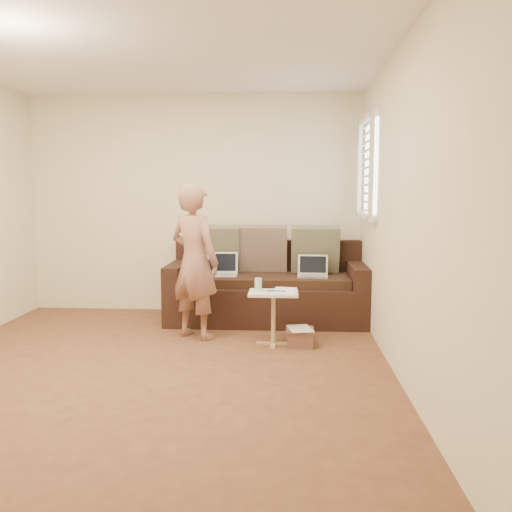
% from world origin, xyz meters
% --- Properties ---
extents(floor, '(4.50, 4.50, 0.00)m').
position_xyz_m(floor, '(0.00, 0.00, 0.00)').
color(floor, '#573120').
rests_on(floor, ground).
extents(ceiling, '(4.50, 4.50, 0.00)m').
position_xyz_m(ceiling, '(0.00, 0.00, 2.60)').
color(ceiling, white).
rests_on(ceiling, wall_back).
extents(wall_back, '(4.00, 0.00, 4.00)m').
position_xyz_m(wall_back, '(0.00, 2.25, 1.30)').
color(wall_back, beige).
rests_on(wall_back, ground).
extents(wall_right, '(0.00, 4.50, 4.50)m').
position_xyz_m(wall_right, '(2.00, 0.00, 1.30)').
color(wall_right, beige).
rests_on(wall_right, ground).
extents(window_blinds, '(0.12, 0.88, 1.08)m').
position_xyz_m(window_blinds, '(1.95, 1.50, 1.70)').
color(window_blinds, white).
rests_on(window_blinds, wall_right).
extents(sofa, '(2.20, 0.95, 0.85)m').
position_xyz_m(sofa, '(0.90, 1.77, 0.42)').
color(sofa, black).
rests_on(sofa, ground).
extents(pillow_left, '(0.55, 0.29, 0.57)m').
position_xyz_m(pillow_left, '(0.30, 1.98, 0.79)').
color(pillow_left, '#545A42').
rests_on(pillow_left, sofa).
extents(pillow_mid, '(0.55, 0.27, 0.57)m').
position_xyz_m(pillow_mid, '(0.85, 2.01, 0.79)').
color(pillow_mid, brown).
rests_on(pillow_mid, sofa).
extents(pillow_right, '(0.55, 0.28, 0.57)m').
position_xyz_m(pillow_right, '(1.45, 1.97, 0.79)').
color(pillow_right, '#545A42').
rests_on(pillow_right, sofa).
extents(laptop_silver, '(0.35, 0.26, 0.22)m').
position_xyz_m(laptop_silver, '(1.41, 1.65, 0.52)').
color(laptop_silver, '#B7BABC').
rests_on(laptop_silver, sofa).
extents(laptop_white, '(0.36, 0.27, 0.26)m').
position_xyz_m(laptop_white, '(0.39, 1.70, 0.52)').
color(laptop_white, white).
rests_on(laptop_white, sofa).
extents(person, '(0.68, 0.62, 1.54)m').
position_xyz_m(person, '(0.21, 1.01, 0.77)').
color(person, '#8E544D').
rests_on(person, ground).
extents(side_table, '(0.47, 0.33, 0.51)m').
position_xyz_m(side_table, '(1.00, 0.81, 0.26)').
color(side_table, silver).
rests_on(side_table, ground).
extents(drinking_glass, '(0.07, 0.07, 0.12)m').
position_xyz_m(drinking_glass, '(0.85, 0.86, 0.57)').
color(drinking_glass, silver).
rests_on(drinking_glass, side_table).
extents(scissors, '(0.20, 0.15, 0.02)m').
position_xyz_m(scissors, '(1.03, 0.80, 0.52)').
color(scissors, silver).
rests_on(scissors, side_table).
extents(paper_on_table, '(0.25, 0.33, 0.00)m').
position_xyz_m(paper_on_table, '(1.10, 0.89, 0.51)').
color(paper_on_table, white).
rests_on(paper_on_table, side_table).
extents(striped_box, '(0.27, 0.27, 0.17)m').
position_xyz_m(striped_box, '(1.25, 0.78, 0.08)').
color(striped_box, red).
rests_on(striped_box, ground).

